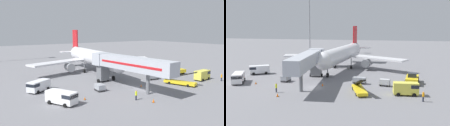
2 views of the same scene
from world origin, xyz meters
TOP-DOWN VIEW (x-y plane):
  - ground_plane at (0.00, 0.00)m, footprint 300.00×300.00m
  - airplane_at_gate at (1.85, 22.38)m, footprint 36.51×36.77m
  - jet_bridge at (-1.77, 2.75)m, footprint 5.04×22.10m
  - pushback_tug at (20.16, 7.96)m, footprint 3.39×6.54m
  - belt_loader_truck at (9.87, -2.14)m, footprint 3.91×7.30m
  - service_van_mid_left at (-17.11, 0.30)m, footprint 4.20×5.83m
  - service_van_mid_right at (-17.79, 10.45)m, footprint 5.23×4.36m
  - service_van_outer_left at (18.45, -2.01)m, footprint 4.60×2.49m
  - baggage_cart_far_center at (14.38, 4.14)m, footprint 2.32×1.65m
  - baggage_cart_far_right at (8.93, 5.24)m, footprint 2.94×1.69m
  - baggage_cart_rear_left at (-7.53, 3.84)m, footprint 1.70×2.37m
  - ground_crew_worker_foreground at (21.02, -5.44)m, footprint 0.41×0.41m
  - ground_crew_worker_midground at (-5.63, -5.04)m, footprint 0.39×0.39m
  - safety_cone_alpha at (1.64, 1.60)m, footprint 0.37×0.37m
  - safety_cone_bravo at (-12.91, 0.27)m, footprint 0.37×0.37m
  - safety_cone_charlie at (-4.10, -7.78)m, footprint 0.44×0.44m

SIDE VIEW (x-z plane):
  - ground_plane at x=0.00m, z-range 0.00..0.00m
  - safety_cone_alpha at x=1.64m, z-range 0.00..0.56m
  - safety_cone_bravo at x=-12.91m, z-range 0.00..0.57m
  - safety_cone_charlie at x=-4.10m, z-range 0.00..0.67m
  - baggage_cart_rear_left at x=-7.53m, z-range 0.08..1.44m
  - belt_loader_truck at x=9.87m, z-range -0.88..2.43m
  - baggage_cart_far_right at x=8.93m, z-range 0.08..1.50m
  - baggage_cart_far_center at x=14.38m, z-range 0.08..1.55m
  - ground_crew_worker_midground at x=-5.63m, z-range 0.05..1.86m
  - ground_crew_worker_foreground at x=21.02m, z-range 0.05..1.88m
  - pushback_tug at x=20.16m, z-range -0.08..2.26m
  - service_van_mid_right at x=-17.79m, z-range 0.15..2.37m
  - service_van_mid_left at x=-17.11m, z-range 0.16..2.38m
  - service_van_outer_left at x=18.45m, z-range 0.15..2.52m
  - airplane_at_gate at x=1.85m, z-range -1.75..10.35m
  - jet_bridge at x=-1.77m, z-range 1.71..8.55m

